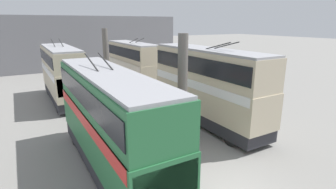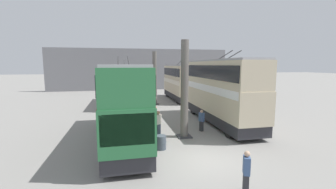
% 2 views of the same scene
% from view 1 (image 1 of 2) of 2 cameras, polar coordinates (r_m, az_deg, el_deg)
% --- Properties ---
extents(ground_plane, '(240.00, 240.00, 0.00)m').
position_cam_1_polar(ground_plane, '(12.80, 13.62, -19.38)').
color(ground_plane, gray).
extents(depot_back_wall, '(0.50, 36.00, 8.20)m').
position_cam_1_polar(depot_back_wall, '(43.17, -20.32, 10.36)').
color(depot_back_wall, slate).
rests_on(depot_back_wall, ground_plane).
extents(support_column_near, '(0.96, 0.96, 6.69)m').
position_cam_1_polar(support_column_near, '(14.32, 3.13, -0.80)').
color(support_column_near, '#605B56').
rests_on(support_column_near, ground_plane).
extents(support_column_far, '(0.96, 0.96, 6.69)m').
position_cam_1_polar(support_column_far, '(26.40, -13.21, 6.32)').
color(support_column_far, '#605B56').
rests_on(support_column_far, ground_plane).
extents(bus_left_near, '(10.76, 2.54, 6.09)m').
position_cam_1_polar(bus_left_near, '(18.98, 8.48, 2.78)').
color(bus_left_near, black).
rests_on(bus_left_near, ground_plane).
extents(bus_left_far, '(9.86, 2.54, 5.63)m').
position_cam_1_polar(bus_left_far, '(30.70, -7.64, 7.10)').
color(bus_left_far, black).
rests_on(bus_left_far, ground_plane).
extents(bus_right_near, '(11.05, 2.54, 5.66)m').
position_cam_1_polar(bus_right_near, '(12.87, -12.50, -4.68)').
color(bus_right_near, black).
rests_on(bus_right_near, ground_plane).
extents(bus_right_mid, '(9.65, 2.54, 5.70)m').
position_cam_1_polar(bus_right_mid, '(26.17, -22.07, 4.79)').
color(bus_right_mid, black).
rests_on(bus_right_mid, ground_plane).
extents(person_by_right_row, '(0.42, 0.48, 1.77)m').
position_cam_1_polar(person_by_right_row, '(14.93, -4.14, -9.47)').
color(person_by_right_row, '#384251').
rests_on(person_by_right_row, ground_plane).
extents(person_by_left_row, '(0.48, 0.36, 1.63)m').
position_cam_1_polar(person_by_left_row, '(16.85, 5.81, -6.81)').
color(person_by_left_row, '#2D2D33').
rests_on(person_by_left_row, ground_plane).
extents(oil_drum, '(0.67, 0.67, 0.83)m').
position_cam_1_polar(oil_drum, '(12.98, 0.07, -16.17)').
color(oil_drum, '#424C56').
rests_on(oil_drum, ground_plane).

